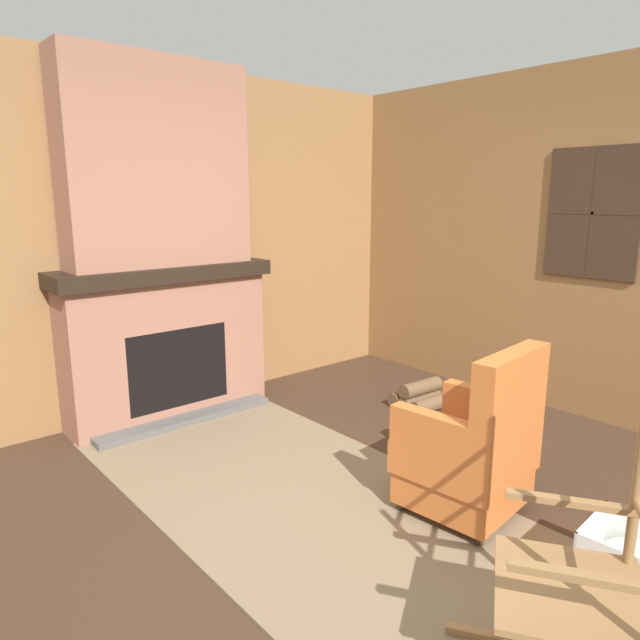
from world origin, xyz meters
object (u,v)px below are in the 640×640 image
at_px(armchair, 472,451).
at_px(storage_case, 196,255).
at_px(rocking_chair, 586,596).
at_px(oil_lamp_vase, 122,256).
at_px(firewood_stack, 420,397).

xyz_separation_m(armchair, storage_case, (-2.43, -0.27, 0.88)).
bearing_deg(rocking_chair, oil_lamp_vase, -30.35).
relative_size(rocking_chair, storage_case, 6.32).
xyz_separation_m(armchair, rocking_chair, (0.95, -0.77, 0.08)).
distance_m(armchair, storage_case, 2.60).
bearing_deg(storage_case, oil_lamp_vase, -90.01).
height_order(firewood_stack, oil_lamp_vase, oil_lamp_vase).
relative_size(firewood_stack, storage_case, 2.02).
bearing_deg(firewood_stack, armchair, -41.04).
height_order(armchair, storage_case, storage_case).
height_order(armchair, oil_lamp_vase, oil_lamp_vase).
bearing_deg(firewood_stack, rocking_chair, -40.06).
bearing_deg(armchair, oil_lamp_vase, 13.54).
relative_size(armchair, rocking_chair, 0.73).
bearing_deg(rocking_chair, armchair, -70.72).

